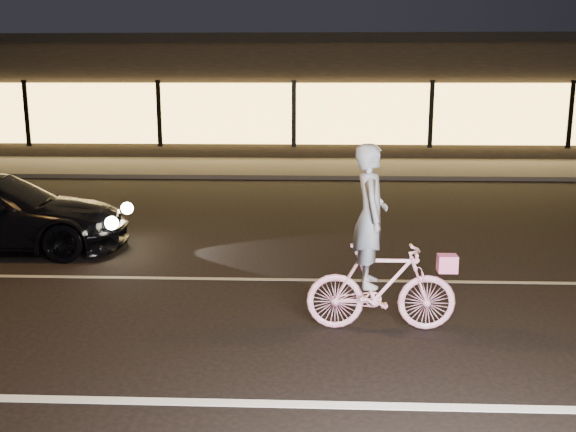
{
  "coord_description": "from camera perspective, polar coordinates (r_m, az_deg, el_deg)",
  "views": [
    {
      "loc": [
        0.69,
        -6.58,
        2.78
      ],
      "look_at": [
        0.39,
        0.6,
        1.22
      ],
      "focal_mm": 40.0,
      "sensor_mm": 36.0,
      "label": 1
    }
  ],
  "objects": [
    {
      "name": "lane_stripe_near",
      "position": [
        5.83,
        -4.9,
        -16.23
      ],
      "size": [
        60.0,
        0.12,
        0.01
      ],
      "primitive_type": "cube",
      "color": "silver",
      "rests_on": "ground"
    },
    {
      "name": "ground",
      "position": [
        7.18,
        -3.39,
        -10.57
      ],
      "size": [
        90.0,
        90.0,
        0.0
      ],
      "primitive_type": "plane",
      "color": "black",
      "rests_on": "ground"
    },
    {
      "name": "sidewalk",
      "position": [
        19.78,
        0.35,
        4.32
      ],
      "size": [
        30.0,
        4.0,
        0.12
      ],
      "primitive_type": "cube",
      "color": "#383533",
      "rests_on": "ground"
    },
    {
      "name": "lane_stripe_far",
      "position": [
        9.05,
        -2.13,
        -5.65
      ],
      "size": [
        60.0,
        0.1,
        0.01
      ],
      "primitive_type": "cube",
      "color": "gray",
      "rests_on": "ground"
    },
    {
      "name": "cyclist",
      "position": [
        7.16,
        8.03,
        -4.41
      ],
      "size": [
        1.66,
        0.57,
        2.09
      ],
      "rotation": [
        0.0,
        0.0,
        1.57
      ],
      "color": "#FC468B",
      "rests_on": "ground"
    },
    {
      "name": "storefront",
      "position": [
        25.57,
        0.84,
        10.8
      ],
      "size": [
        25.4,
        8.42,
        4.2
      ],
      "color": "black",
      "rests_on": "ground"
    }
  ]
}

